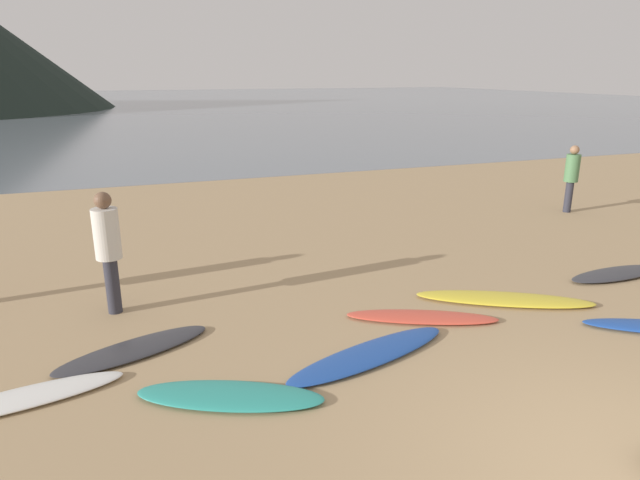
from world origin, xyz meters
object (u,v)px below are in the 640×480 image
surfboard_1 (134,349)px  surfboard_7 (616,274)px  surfboard_3 (369,354)px  person_2 (572,173)px  surfboard_5 (504,299)px  surfboard_4 (422,317)px  person_0 (108,243)px  surfboard_0 (20,399)px  surfboard_2 (230,396)px

surfboard_1 → surfboard_7: bearing=-20.3°
surfboard_3 → surfboard_7: 5.34m
person_2 → surfboard_5: bearing=147.6°
surfboard_4 → person_0: size_ratio=1.19×
surfboard_1 → surfboard_4: surfboard_4 is taller
surfboard_0 → surfboard_7: surfboard_7 is taller
surfboard_0 → surfboard_3: 3.94m
surfboard_5 → person_0: (-5.62, 1.66, 1.02)m
surfboard_5 → person_2: (5.16, 4.19, 0.94)m
surfboard_0 → surfboard_2: size_ratio=1.04×
person_2 → surfboard_1: bearing=128.8°
surfboard_7 → surfboard_4: bearing=-176.6°
surfboard_3 → surfboard_4: (1.17, 0.74, -0.01)m
surfboard_5 → surfboard_0: bearing=-147.6°
surfboard_3 → surfboard_5: size_ratio=0.91×
surfboard_7 → person_2: 4.82m
surfboard_0 → surfboard_5: 6.62m
surfboard_4 → person_2: person_2 is taller
surfboard_0 → person_2: person_2 is taller
surfboard_1 → surfboard_2: surfboard_2 is taller
surfboard_3 → surfboard_5: 2.82m
surfboard_7 → surfboard_1: bearing=177.9°
surfboard_2 → surfboard_4: size_ratio=0.95×
surfboard_7 → person_2: person_2 is taller
surfboard_3 → person_2: size_ratio=1.46×
surfboard_2 → surfboard_1: bearing=147.4°
person_2 → person_0: bearing=121.8°
surfboard_4 → surfboard_7: 4.07m
surfboard_1 → person_0: size_ratio=1.11×
surfboard_3 → surfboard_1: bearing=141.1°
surfboard_1 → surfboard_5: 5.42m
surfboard_5 → surfboard_1: bearing=-154.5°
surfboard_5 → person_2: 6.72m
person_0 → surfboard_3: bearing=-19.7°
surfboard_7 → person_0: 8.34m
surfboard_1 → person_2: (10.58, 3.91, 0.95)m
surfboard_1 → surfboard_3: 2.96m
surfboard_0 → surfboard_1: bearing=22.3°
surfboard_2 → surfboard_7: surfboard_7 is taller
surfboard_1 → surfboard_3: surfboard_3 is taller
surfboard_4 → person_2: size_ratio=1.29×
surfboard_4 → surfboard_5: bearing=29.4°
surfboard_2 → surfboard_5: surfboard_5 is taller
surfboard_0 → person_0: (0.98, 2.12, 1.02)m
surfboard_4 → surfboard_0: bearing=-151.6°
surfboard_7 → person_2: bearing=54.4°
surfboard_2 → surfboard_4: (2.97, 1.04, -0.00)m
person_2 → surfboard_4: bearing=141.4°
surfboard_0 → surfboard_2: bearing=-28.1°
surfboard_5 → person_0: person_0 is taller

